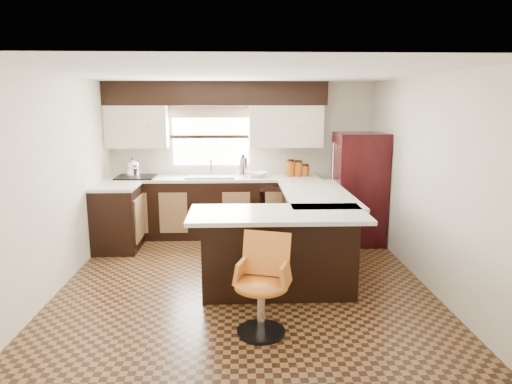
{
  "coord_description": "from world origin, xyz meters",
  "views": [
    {
      "loc": [
        -0.05,
        -5.13,
        2.1
      ],
      "look_at": [
        0.16,
        0.45,
        0.99
      ],
      "focal_mm": 32.0,
      "sensor_mm": 36.0,
      "label": 1
    }
  ],
  "objects_px": {
    "peninsula_return": "(278,254)",
    "peninsula_long": "(312,229)",
    "refrigerator": "(359,189)",
    "bar_chair": "(261,286)"
  },
  "relations": [
    {
      "from": "peninsula_return",
      "to": "peninsula_long",
      "type": "bearing_deg",
      "value": 61.7
    },
    {
      "from": "peninsula_long",
      "to": "refrigerator",
      "type": "relative_size",
      "value": 1.18
    },
    {
      "from": "refrigerator",
      "to": "peninsula_return",
      "type": "bearing_deg",
      "value": -126.69
    },
    {
      "from": "peninsula_return",
      "to": "refrigerator",
      "type": "xyz_separation_m",
      "value": [
        1.35,
        1.81,
        0.38
      ]
    },
    {
      "from": "peninsula_return",
      "to": "refrigerator",
      "type": "distance_m",
      "value": 2.29
    },
    {
      "from": "peninsula_return",
      "to": "bar_chair",
      "type": "height_order",
      "value": "bar_chair"
    },
    {
      "from": "peninsula_long",
      "to": "peninsula_return",
      "type": "distance_m",
      "value": 1.11
    },
    {
      "from": "peninsula_long",
      "to": "refrigerator",
      "type": "distance_m",
      "value": 1.24
    },
    {
      "from": "refrigerator",
      "to": "bar_chair",
      "type": "height_order",
      "value": "refrigerator"
    },
    {
      "from": "peninsula_return",
      "to": "bar_chair",
      "type": "relative_size",
      "value": 1.8
    }
  ]
}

